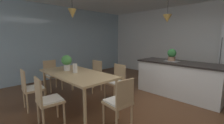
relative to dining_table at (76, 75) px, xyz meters
name	(u,v)px	position (x,y,z in m)	size (l,w,h in m)	color
ground_plane	(153,114)	(1.48, 0.87, -0.69)	(10.00, 8.40, 0.04)	brown
wall_back_kitchen	(205,43)	(1.48, 4.13, 0.68)	(10.00, 0.12, 2.70)	silver
window_wall_left_glazing	(60,43)	(-2.58, 0.87, 0.68)	(0.06, 8.40, 2.70)	#9EB7C6
dining_table	(76,75)	(0.00, 0.00, 0.00)	(1.97, 0.94, 0.74)	tan
chair_near_right	(47,100)	(0.44, -0.84, -0.20)	(0.44, 0.44, 0.87)	tan
chair_near_left	(31,88)	(-0.45, -0.84, -0.20)	(0.43, 0.43, 0.87)	tan
chair_kitchen_end	(120,101)	(1.35, 0.00, -0.20)	(0.43, 0.43, 0.87)	tan
chair_far_right	(116,81)	(0.44, 0.84, -0.20)	(0.41, 0.41, 0.87)	tan
chair_window_end	(52,74)	(-1.35, 0.00, -0.20)	(0.43, 0.43, 0.87)	tan
chair_far_left	(94,74)	(-0.45, 0.84, -0.20)	(0.43, 0.43, 0.87)	tan
kitchen_island	(178,78)	(1.43, 2.22, -0.21)	(2.10, 0.82, 0.91)	silver
pendant_over_table	(72,13)	(-0.03, -0.02, 1.37)	(0.18, 0.18, 0.76)	black
pendant_over_island_main	(167,18)	(1.02, 2.22, 1.37)	(0.24, 0.24, 0.76)	black
potted_plant_on_island	(172,55)	(1.21, 2.22, 0.40)	(0.23, 0.23, 0.34)	#8C664C
potted_plant_on_table	(67,62)	(-0.37, -0.03, 0.29)	(0.25, 0.25, 0.38)	beige
vase_on_dining_table	(75,68)	(-0.02, -0.02, 0.17)	(0.10, 0.10, 0.21)	silver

